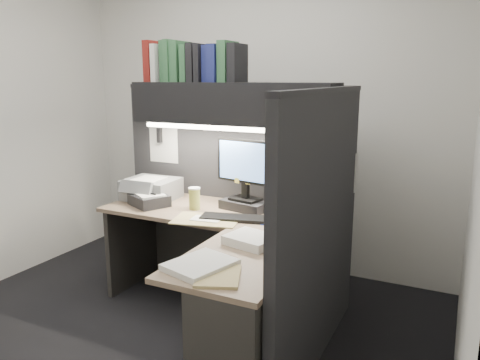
# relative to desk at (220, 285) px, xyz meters

# --- Properties ---
(floor) EXTENTS (3.50, 3.50, 0.00)m
(floor) POSITION_rel_desk_xyz_m (-0.43, 0.00, -0.44)
(floor) COLOR black
(floor) RESTS_ON ground
(wall_back) EXTENTS (3.50, 0.04, 2.70)m
(wall_back) POSITION_rel_desk_xyz_m (-0.43, 1.50, 0.91)
(wall_back) COLOR silver
(wall_back) RESTS_ON floor
(wall_right) EXTENTS (0.04, 3.00, 2.70)m
(wall_right) POSITION_rel_desk_xyz_m (1.32, 0.00, 0.91)
(wall_right) COLOR silver
(wall_right) RESTS_ON floor
(partition_back) EXTENTS (1.90, 0.06, 1.60)m
(partition_back) POSITION_rel_desk_xyz_m (-0.40, 0.93, 0.36)
(partition_back) COLOR black
(partition_back) RESTS_ON floor
(partition_right) EXTENTS (0.06, 1.50, 1.60)m
(partition_right) POSITION_rel_desk_xyz_m (0.55, 0.18, 0.36)
(partition_right) COLOR black
(partition_right) RESTS_ON floor
(desk) EXTENTS (1.70, 1.53, 0.73)m
(desk) POSITION_rel_desk_xyz_m (0.00, 0.00, 0.00)
(desk) COLOR #826853
(desk) RESTS_ON floor
(overhead_shelf) EXTENTS (1.55, 0.34, 0.30)m
(overhead_shelf) POSITION_rel_desk_xyz_m (-0.30, 0.75, 1.06)
(overhead_shelf) COLOR black
(overhead_shelf) RESTS_ON partition_back
(task_light_tube) EXTENTS (1.32, 0.04, 0.04)m
(task_light_tube) POSITION_rel_desk_xyz_m (-0.30, 0.61, 0.89)
(task_light_tube) COLOR white
(task_light_tube) RESTS_ON overhead_shelf
(monitor) EXTENTS (0.48, 0.27, 0.52)m
(monitor) POSITION_rel_desk_xyz_m (-0.16, 0.68, 0.49)
(monitor) COLOR black
(monitor) RESTS_ON desk
(keyboard) EXTENTS (0.48, 0.26, 0.02)m
(keyboard) POSITION_rel_desk_xyz_m (-0.12, 0.42, 0.30)
(keyboard) COLOR black
(keyboard) RESTS_ON desk
(mousepad) EXTENTS (0.26, 0.25, 0.00)m
(mousepad) POSITION_rel_desk_xyz_m (0.16, 0.51, 0.29)
(mousepad) COLOR navy
(mousepad) RESTS_ON desk
(mouse) EXTENTS (0.10, 0.13, 0.04)m
(mouse) POSITION_rel_desk_xyz_m (0.15, 0.52, 0.31)
(mouse) COLOR black
(mouse) RESTS_ON mousepad
(telephone) EXTENTS (0.34, 0.35, 0.10)m
(telephone) POSITION_rel_desk_xyz_m (0.32, 0.66, 0.34)
(telephone) COLOR beige
(telephone) RESTS_ON desk
(coffee_cup) EXTENTS (0.10, 0.10, 0.15)m
(coffee_cup) POSITION_rel_desk_xyz_m (-0.50, 0.52, 0.36)
(coffee_cup) COLOR #C8B550
(coffee_cup) RESTS_ON desk
(printer) EXTENTS (0.42, 0.36, 0.16)m
(printer) POSITION_rel_desk_xyz_m (-0.97, 0.63, 0.37)
(printer) COLOR gray
(printer) RESTS_ON desk
(notebook_stack) EXTENTS (0.35, 0.33, 0.08)m
(notebook_stack) POSITION_rel_desk_xyz_m (-0.86, 0.46, 0.33)
(notebook_stack) COLOR black
(notebook_stack) RESTS_ON desk
(open_folder) EXTENTS (0.50, 0.38, 0.01)m
(open_folder) POSITION_rel_desk_xyz_m (-0.28, 0.32, 0.29)
(open_folder) COLOR tan
(open_folder) RESTS_ON desk
(paper_stack_a) EXTENTS (0.32, 0.28, 0.05)m
(paper_stack_a) POSITION_rel_desk_xyz_m (0.19, 0.03, 0.31)
(paper_stack_a) COLOR white
(paper_stack_a) RESTS_ON desk
(paper_stack_b) EXTENTS (0.34, 0.39, 0.03)m
(paper_stack_b) POSITION_rel_desk_xyz_m (0.10, -0.40, 0.30)
(paper_stack_b) COLOR white
(paper_stack_b) RESTS_ON desk
(manila_stack) EXTENTS (0.29, 0.33, 0.02)m
(manila_stack) POSITION_rel_desk_xyz_m (0.24, -0.46, 0.29)
(manila_stack) COLOR tan
(manila_stack) RESTS_ON desk
(binder_row) EXTENTS (0.78, 0.26, 0.31)m
(binder_row) POSITION_rel_desk_xyz_m (-0.62, 0.75, 1.35)
(binder_row) COLOR maroon
(binder_row) RESTS_ON overhead_shelf
(pinned_papers) EXTENTS (1.76, 1.31, 0.51)m
(pinned_papers) POSITION_rel_desk_xyz_m (-0.00, 0.56, 0.61)
(pinned_papers) COLOR white
(pinned_papers) RESTS_ON partition_back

